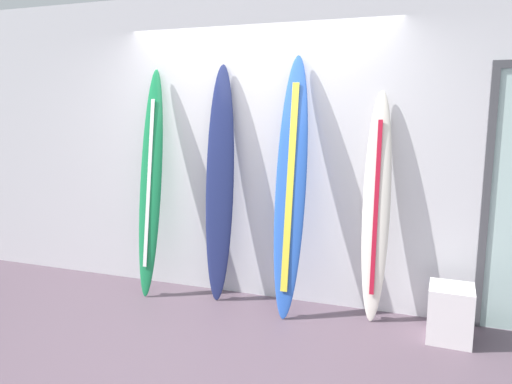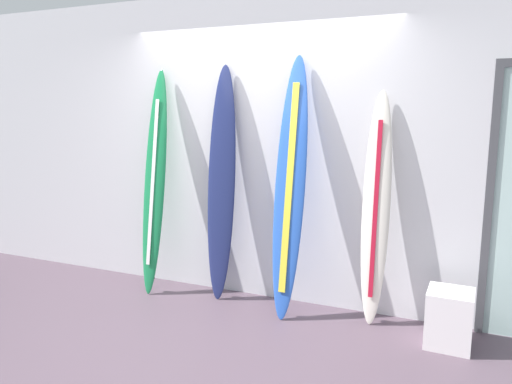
% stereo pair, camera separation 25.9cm
% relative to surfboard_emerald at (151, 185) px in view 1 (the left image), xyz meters
% --- Properties ---
extents(ground, '(8.00, 8.00, 0.04)m').
position_rel_surfboard_emerald_xyz_m(ground, '(0.98, -0.96, -1.08)').
color(ground, '#554450').
extents(wall_back, '(7.20, 0.20, 2.80)m').
position_rel_surfboard_emerald_xyz_m(wall_back, '(0.98, 0.34, 0.34)').
color(wall_back, silver).
rests_on(wall_back, ground).
extents(surfboard_emerald, '(0.24, 0.43, 2.14)m').
position_rel_surfboard_emerald_xyz_m(surfboard_emerald, '(0.00, 0.00, 0.00)').
color(surfboard_emerald, '#197B45').
rests_on(surfboard_emerald, ground).
extents(surfboard_navy, '(0.28, 0.28, 2.16)m').
position_rel_surfboard_emerald_xyz_m(surfboard_navy, '(0.68, 0.08, 0.01)').
color(surfboard_navy, navy).
rests_on(surfboard_navy, ground).
extents(surfboard_cobalt, '(0.27, 0.46, 2.22)m').
position_rel_surfboard_emerald_xyz_m(surfboard_cobalt, '(1.38, -0.02, 0.04)').
color(surfboard_cobalt, blue).
rests_on(surfboard_cobalt, ground).
extents(surfboard_ivory, '(0.23, 0.27, 1.92)m').
position_rel_surfboard_emerald_xyz_m(surfboard_ivory, '(2.09, 0.09, -0.11)').
color(surfboard_ivory, silver).
rests_on(surfboard_ivory, ground).
extents(display_block_left, '(0.34, 0.34, 0.43)m').
position_rel_surfboard_emerald_xyz_m(display_block_left, '(2.69, -0.13, -0.84)').
color(display_block_left, white).
rests_on(display_block_left, ground).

